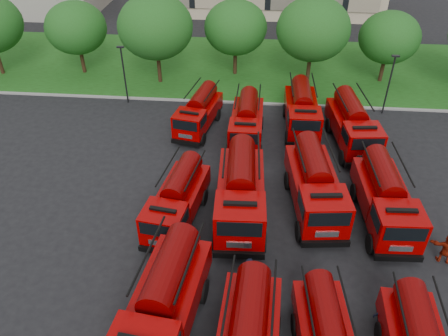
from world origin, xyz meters
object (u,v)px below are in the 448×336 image
object	(u,v)px
fire_truck_7	(385,198)
fire_truck_8	(199,112)
fire_truck_11	(353,125)
firefighter_3	(381,321)
fire_truck_6	(315,185)
fire_truck_10	(302,110)
fire_truck_4	(178,199)
fire_truck_5	(241,191)
fire_truck_9	(247,122)
fire_truck_0	(163,305)
firefighter_5	(442,261)
firefighter_4	(248,284)

from	to	relation	value
fire_truck_7	fire_truck_8	size ratio (longest dim) A/B	1.12
fire_truck_11	firefighter_3	size ratio (longest dim) A/B	4.12
fire_truck_6	fire_truck_10	world-z (taller)	fire_truck_6
firefighter_3	fire_truck_4	bearing A→B (deg)	-61.11
fire_truck_5	fire_truck_9	world-z (taller)	fire_truck_5
fire_truck_0	firefighter_5	xyz separation A→B (m)	(14.12, 5.45, -1.79)
fire_truck_9	firefighter_5	world-z (taller)	fire_truck_9
fire_truck_5	fire_truck_4	bearing A→B (deg)	-171.10
fire_truck_7	fire_truck_8	xyz separation A→B (m)	(-12.26, 9.71, -0.22)
fire_truck_5	firefighter_4	xyz separation A→B (m)	(0.75, -5.27, -1.82)
fire_truck_10	firefighter_5	size ratio (longest dim) A/B	3.62
fire_truck_5	fire_truck_8	bearing A→B (deg)	108.96
fire_truck_4	fire_truck_9	size ratio (longest dim) A/B	1.02
fire_truck_5	fire_truck_9	bearing A→B (deg)	88.10
fire_truck_6	fire_truck_10	xyz separation A→B (m)	(-0.23, 9.69, -0.14)
fire_truck_5	fire_truck_6	xyz separation A→B (m)	(4.41, 1.10, -0.06)
firefighter_3	fire_truck_9	bearing A→B (deg)	-96.58
fire_truck_0	firefighter_5	world-z (taller)	fire_truck_0
fire_truck_5	fire_truck_9	size ratio (longest dim) A/B	1.18
fire_truck_0	firefighter_3	distance (m)	10.28
fire_truck_0	fire_truck_11	size ratio (longest dim) A/B	1.07
firefighter_3	fire_truck_11	bearing A→B (deg)	-123.72
fire_truck_8	firefighter_5	distance (m)	19.76
fire_truck_0	fire_truck_4	bearing A→B (deg)	102.16
fire_truck_5	fire_truck_0	bearing A→B (deg)	-111.89
firefighter_4	firefighter_3	bearing A→B (deg)	-165.83
fire_truck_4	fire_truck_5	size ratio (longest dim) A/B	0.86
fire_truck_10	fire_truck_6	bearing A→B (deg)	-89.53
fire_truck_10	firefighter_5	bearing A→B (deg)	-63.56
fire_truck_7	fire_truck_5	bearing A→B (deg)	179.24
firefighter_4	fire_truck_0	bearing A→B (deg)	66.99
fire_truck_8	firefighter_3	world-z (taller)	fire_truck_8
fire_truck_8	fire_truck_11	size ratio (longest dim) A/B	0.88
fire_truck_9	fire_truck_10	distance (m)	4.73
fire_truck_0	fire_truck_7	size ratio (longest dim) A/B	1.09
fire_truck_0	fire_truck_9	size ratio (longest dim) A/B	1.19
firefighter_4	fire_truck_5	bearing A→B (deg)	-53.51
fire_truck_6	firefighter_4	world-z (taller)	fire_truck_6
fire_truck_7	fire_truck_10	world-z (taller)	fire_truck_7
fire_truck_6	fire_truck_10	distance (m)	9.69
fire_truck_10	firefighter_4	bearing A→B (deg)	-102.96
fire_truck_9	firefighter_5	distance (m)	16.07
fire_truck_0	fire_truck_7	distance (m)	14.17
fire_truck_8	fire_truck_4	bearing A→B (deg)	-77.96
fire_truck_0	fire_truck_9	xyz separation A→B (m)	(2.90, 16.86, -0.24)
fire_truck_8	fire_truck_7	bearing A→B (deg)	-27.45
fire_truck_0	fire_truck_6	xyz separation A→B (m)	(7.35, 9.31, -0.03)
fire_truck_5	firefighter_5	world-z (taller)	fire_truck_5
fire_truck_11	fire_truck_7	bearing A→B (deg)	-92.03
fire_truck_5	fire_truck_6	distance (m)	4.54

